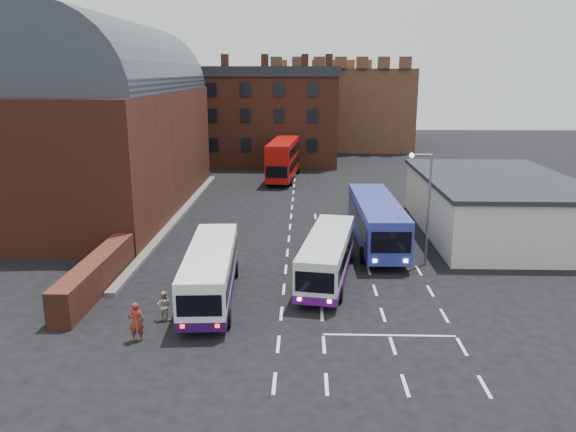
{
  "coord_description": "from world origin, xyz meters",
  "views": [
    {
      "loc": [
        1.11,
        -26.4,
        11.61
      ],
      "look_at": [
        0.0,
        10.0,
        2.2
      ],
      "focal_mm": 35.0,
      "sensor_mm": 36.0,
      "label": 1
    }
  ],
  "objects_px": {
    "bus_white_outbound": "(210,269)",
    "bus_blue": "(376,219)",
    "street_lamp": "(425,198)",
    "pedestrian_beige": "(164,305)",
    "bus_red_double": "(283,159)",
    "pedestrian_red": "(136,322)",
    "bus_white_inbound": "(327,254)"
  },
  "relations": [
    {
      "from": "bus_blue",
      "to": "street_lamp",
      "type": "distance_m",
      "value": 5.09
    },
    {
      "from": "bus_white_inbound",
      "to": "street_lamp",
      "type": "xyz_separation_m",
      "value": [
        5.94,
        2.78,
        2.65
      ]
    },
    {
      "from": "pedestrian_beige",
      "to": "street_lamp",
      "type": "bearing_deg",
      "value": -136.45
    },
    {
      "from": "bus_white_outbound",
      "to": "street_lamp",
      "type": "distance_m",
      "value": 13.65
    },
    {
      "from": "pedestrian_red",
      "to": "street_lamp",
      "type": "bearing_deg",
      "value": -159.04
    },
    {
      "from": "bus_red_double",
      "to": "pedestrian_red",
      "type": "relative_size",
      "value": 6.02
    },
    {
      "from": "bus_white_outbound",
      "to": "pedestrian_beige",
      "type": "distance_m",
      "value": 3.39
    },
    {
      "from": "bus_white_outbound",
      "to": "pedestrian_beige",
      "type": "height_order",
      "value": "bus_white_outbound"
    },
    {
      "from": "bus_white_outbound",
      "to": "bus_blue",
      "type": "height_order",
      "value": "bus_blue"
    },
    {
      "from": "bus_blue",
      "to": "pedestrian_beige",
      "type": "bearing_deg",
      "value": 45.35
    },
    {
      "from": "bus_blue",
      "to": "pedestrian_beige",
      "type": "xyz_separation_m",
      "value": [
        -11.59,
        -12.28,
        -1.14
      ]
    },
    {
      "from": "bus_red_double",
      "to": "pedestrian_red",
      "type": "distance_m",
      "value": 38.87
    },
    {
      "from": "pedestrian_beige",
      "to": "bus_red_double",
      "type": "bearing_deg",
      "value": -84.33
    },
    {
      "from": "bus_white_outbound",
      "to": "bus_blue",
      "type": "relative_size",
      "value": 0.86
    },
    {
      "from": "bus_blue",
      "to": "pedestrian_beige",
      "type": "height_order",
      "value": "bus_blue"
    },
    {
      "from": "pedestrian_red",
      "to": "pedestrian_beige",
      "type": "bearing_deg",
      "value": -122.68
    },
    {
      "from": "bus_white_inbound",
      "to": "bus_blue",
      "type": "bearing_deg",
      "value": -108.8
    },
    {
      "from": "street_lamp",
      "to": "bus_red_double",
      "type": "bearing_deg",
      "value": 109.0
    },
    {
      "from": "bus_blue",
      "to": "bus_red_double",
      "type": "relative_size",
      "value": 1.06
    },
    {
      "from": "bus_white_inbound",
      "to": "street_lamp",
      "type": "distance_m",
      "value": 7.08
    },
    {
      "from": "bus_white_inbound",
      "to": "pedestrian_beige",
      "type": "bearing_deg",
      "value": 44.59
    },
    {
      "from": "bus_red_double",
      "to": "pedestrian_red",
      "type": "height_order",
      "value": "bus_red_double"
    },
    {
      "from": "bus_red_double",
      "to": "street_lamp",
      "type": "bearing_deg",
      "value": 114.08
    },
    {
      "from": "bus_red_double",
      "to": "street_lamp",
      "type": "xyz_separation_m",
      "value": [
        9.62,
        -27.92,
        1.9
      ]
    },
    {
      "from": "bus_blue",
      "to": "pedestrian_red",
      "type": "xyz_separation_m",
      "value": [
        -12.29,
        -14.47,
        -0.96
      ]
    },
    {
      "from": "bus_white_inbound",
      "to": "pedestrian_red",
      "type": "bearing_deg",
      "value": 51.4
    },
    {
      "from": "pedestrian_red",
      "to": "bus_red_double",
      "type": "bearing_deg",
      "value": -112.37
    },
    {
      "from": "bus_white_outbound",
      "to": "bus_blue",
      "type": "distance_m",
      "value": 13.67
    },
    {
      "from": "bus_red_double",
      "to": "pedestrian_beige",
      "type": "height_order",
      "value": "bus_red_double"
    },
    {
      "from": "bus_white_inbound",
      "to": "bus_red_double",
      "type": "relative_size",
      "value": 0.89
    },
    {
      "from": "street_lamp",
      "to": "pedestrian_red",
      "type": "xyz_separation_m",
      "value": [
        -14.64,
        -10.6,
        -3.29
      ]
    },
    {
      "from": "bus_white_inbound",
      "to": "bus_blue",
      "type": "xyz_separation_m",
      "value": [
        3.58,
        6.65,
        0.33
      ]
    }
  ]
}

